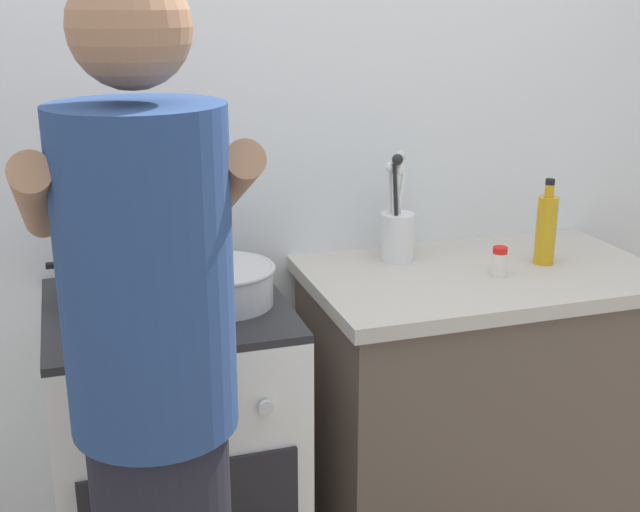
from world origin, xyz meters
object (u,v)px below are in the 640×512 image
at_px(stove_range, 175,461).
at_px(oil_bottle, 546,228).
at_px(utensil_crock, 397,229).
at_px(spice_bottle, 499,262).
at_px(pot, 106,281).
at_px(person, 158,441).
at_px(mixing_bowl, 222,283).

relative_size(stove_range, oil_bottle, 3.59).
height_order(stove_range, utensil_crock, utensil_crock).
xyz_separation_m(stove_range, spice_bottle, (0.92, -0.05, 0.49)).
bearing_deg(pot, oil_bottle, -1.94).
distance_m(stove_range, person, 0.73).
relative_size(mixing_bowl, spice_bottle, 3.23).
bearing_deg(utensil_crock, stove_range, -166.33).
bearing_deg(mixing_bowl, oil_bottle, 2.65).
distance_m(mixing_bowl, utensil_crock, 0.60).
distance_m(utensil_crock, person, 1.11).
bearing_deg(mixing_bowl, person, -112.85).
distance_m(stove_range, utensil_crock, 0.90).
height_order(utensil_crock, spice_bottle, utensil_crock).
bearing_deg(pot, stove_range, -19.82).
relative_size(stove_range, mixing_bowl, 3.35).
bearing_deg(pot, spice_bottle, -5.44).
distance_m(mixing_bowl, person, 0.61).
xyz_separation_m(pot, oil_bottle, (1.24, -0.04, 0.04)).
relative_size(stove_range, person, 0.53).
height_order(utensil_crock, person, person).
relative_size(mixing_bowl, utensil_crock, 0.83).
distance_m(utensil_crock, spice_bottle, 0.31).
bearing_deg(utensil_crock, spice_bottle, -45.43).
relative_size(oil_bottle, person, 0.15).
height_order(oil_bottle, person, person).
bearing_deg(mixing_bowl, utensil_crock, 20.18).
distance_m(pot, oil_bottle, 1.24).
height_order(stove_range, spice_bottle, spice_bottle).
bearing_deg(utensil_crock, oil_bottle, -22.15).
bearing_deg(spice_bottle, person, -151.85).
height_order(stove_range, oil_bottle, oil_bottle).
distance_m(mixing_bowl, spice_bottle, 0.78).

